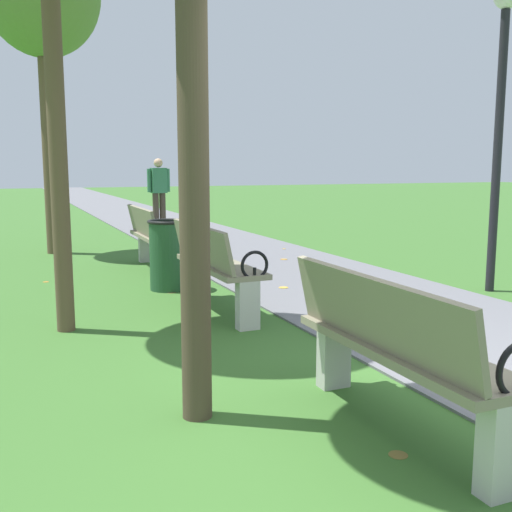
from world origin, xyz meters
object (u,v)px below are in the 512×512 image
(pedestrian_walking, at_px, (159,190))
(trash_bin, at_px, (168,255))
(park_bench_3, at_px, (152,236))
(park_bench_1, at_px, (394,348))
(park_bench_2, at_px, (215,265))
(lamp_post, at_px, (501,92))

(pedestrian_walking, height_order, trash_bin, pedestrian_walking)
(park_bench_3, xyz_separation_m, pedestrian_walking, (1.32, 4.99, 0.44))
(park_bench_1, height_order, park_bench_2, same)
(pedestrian_walking, bearing_deg, trash_bin, -102.86)
(pedestrian_walking, xyz_separation_m, lamp_post, (2.03, -8.01, 1.38))
(park_bench_2, height_order, lamp_post, lamp_post)
(lamp_post, bearing_deg, park_bench_2, 175.27)
(lamp_post, bearing_deg, park_bench_3, 138.02)
(park_bench_3, bearing_deg, trash_bin, -95.81)
(park_bench_1, xyz_separation_m, lamp_post, (3.35, 2.76, 1.82))
(park_bench_1, bearing_deg, pedestrian_walking, 83.00)
(pedestrian_walking, distance_m, lamp_post, 8.38)
(park_bench_2, height_order, trash_bin, park_bench_2)
(park_bench_2, xyz_separation_m, trash_bin, (-0.15, 1.29, -0.06))
(park_bench_2, height_order, park_bench_3, same)
(park_bench_2, xyz_separation_m, park_bench_3, (0.00, 2.74, 0.00))
(park_bench_1, xyz_separation_m, park_bench_2, (0.00, 3.04, 0.00))
(pedestrian_walking, bearing_deg, lamp_post, -75.78)
(park_bench_2, xyz_separation_m, pedestrian_walking, (1.32, 7.73, 0.44))
(lamp_post, bearing_deg, pedestrian_walking, 104.22)
(park_bench_3, distance_m, trash_bin, 1.46)
(park_bench_2, bearing_deg, pedestrian_walking, 80.29)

